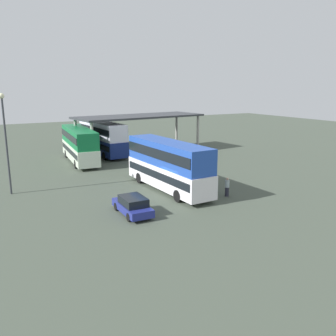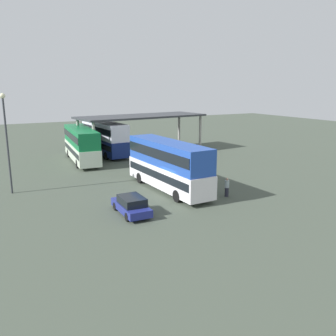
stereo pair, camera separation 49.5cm
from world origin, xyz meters
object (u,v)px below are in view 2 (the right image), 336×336
parked_hatchback (131,205)px  double_decker_mid_row (105,137)px  double_decker_main (168,164)px  pedestrian_waiting (227,187)px  lamppost_tall (6,132)px  double_decker_near_canopy (81,143)px

parked_hatchback → double_decker_mid_row: 23.94m
double_decker_main → pedestrian_waiting: double_decker_main is taller
double_decker_mid_row → lamppost_tall: size_ratio=1.29×
parked_hatchback → double_decker_mid_row: double_decker_mid_row is taller
parked_hatchback → lamppost_tall: (-7.13, 9.70, 4.62)m
double_decker_near_canopy → pedestrian_waiting: 21.17m
double_decker_mid_row → pedestrian_waiting: double_decker_mid_row is taller
double_decker_main → lamppost_tall: (-12.41, 5.46, 2.91)m
double_decker_main → double_decker_mid_row: double_decker_mid_row is taller
double_decker_mid_row → lamppost_tall: lamppost_tall is taller
double_decker_main → parked_hatchback: (-5.28, -4.24, -1.71)m
double_decker_main → lamppost_tall: lamppost_tall is taller
parked_hatchback → pedestrian_waiting: pedestrian_waiting is taller
double_decker_near_canopy → pedestrian_waiting: (6.91, -19.95, -1.45)m
parked_hatchback → lamppost_tall: size_ratio=0.48×
double_decker_main → lamppost_tall: 13.87m
parked_hatchback → double_decker_mid_row: size_ratio=0.37×
double_decker_near_canopy → double_decker_main: bearing=-162.5°
double_decker_mid_row → lamppost_tall: 18.87m
double_decker_near_canopy → double_decker_mid_row: 5.03m
double_decker_mid_row → lamppost_tall: (-12.89, -13.48, 2.89)m
double_decker_main → double_decker_near_canopy: 16.24m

